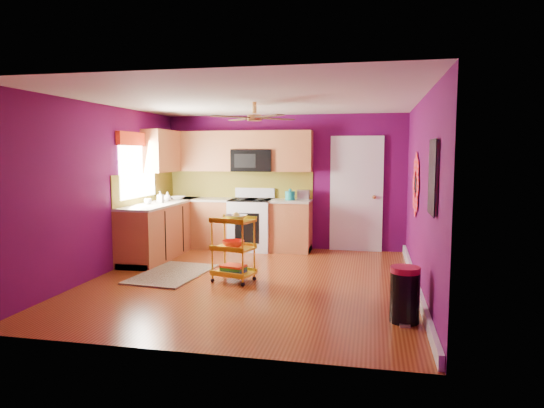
# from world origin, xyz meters

# --- Properties ---
(ground) EXTENTS (5.00, 5.00, 0.00)m
(ground) POSITION_xyz_m (0.00, 0.00, 0.00)
(ground) COLOR maroon
(ground) RESTS_ON ground
(room_envelope) EXTENTS (4.54, 5.04, 2.52)m
(room_envelope) POSITION_xyz_m (0.03, 0.00, 1.63)
(room_envelope) COLOR #590A4C
(room_envelope) RESTS_ON ground
(lower_cabinets) EXTENTS (2.81, 2.31, 0.94)m
(lower_cabinets) POSITION_xyz_m (-1.35, 1.82, 0.43)
(lower_cabinets) COLOR #995129
(lower_cabinets) RESTS_ON ground
(electric_range) EXTENTS (0.76, 0.66, 1.13)m
(electric_range) POSITION_xyz_m (-0.55, 2.17, 0.48)
(electric_range) COLOR white
(electric_range) RESTS_ON ground
(upper_cabinetry) EXTENTS (2.80, 2.30, 1.26)m
(upper_cabinetry) POSITION_xyz_m (-1.24, 2.17, 1.80)
(upper_cabinetry) COLOR #995129
(upper_cabinetry) RESTS_ON ground
(left_window) EXTENTS (0.08, 1.35, 1.08)m
(left_window) POSITION_xyz_m (-2.22, 1.05, 1.74)
(left_window) COLOR white
(left_window) RESTS_ON ground
(panel_door) EXTENTS (0.95, 0.11, 2.15)m
(panel_door) POSITION_xyz_m (1.35, 2.47, 1.02)
(panel_door) COLOR white
(panel_door) RESTS_ON ground
(right_wall_art) EXTENTS (0.04, 2.74, 1.04)m
(right_wall_art) POSITION_xyz_m (2.23, -0.34, 1.44)
(right_wall_art) COLOR black
(right_wall_art) RESTS_ON ground
(ceiling_fan) EXTENTS (1.01, 1.01, 0.26)m
(ceiling_fan) POSITION_xyz_m (0.00, 0.20, 2.29)
(ceiling_fan) COLOR #BF8C3F
(ceiling_fan) RESTS_ON ground
(shag_rug) EXTENTS (1.01, 1.50, 0.02)m
(shag_rug) POSITION_xyz_m (-1.24, 0.11, 0.01)
(shag_rug) COLOR black
(shag_rug) RESTS_ON ground
(rolling_cart) EXTENTS (0.62, 0.51, 0.98)m
(rolling_cart) POSITION_xyz_m (-0.24, -0.08, 0.50)
(rolling_cart) COLOR yellow
(rolling_cart) RESTS_ON ground
(trash_can) EXTENTS (0.33, 0.35, 0.60)m
(trash_can) POSITION_xyz_m (1.99, -1.28, 0.30)
(trash_can) COLOR black
(trash_can) RESTS_ON ground
(teal_kettle) EXTENTS (0.18, 0.18, 0.21)m
(teal_kettle) POSITION_xyz_m (0.17, 2.19, 1.02)
(teal_kettle) COLOR teal
(teal_kettle) RESTS_ON lower_cabinets
(toaster) EXTENTS (0.22, 0.15, 0.18)m
(toaster) POSITION_xyz_m (0.40, 2.31, 1.03)
(toaster) COLOR beige
(toaster) RESTS_ON lower_cabinets
(soap_bottle_a) EXTENTS (0.09, 0.09, 0.20)m
(soap_bottle_a) POSITION_xyz_m (-1.94, 1.27, 1.04)
(soap_bottle_a) COLOR #EA3F72
(soap_bottle_a) RESTS_ON lower_cabinets
(soap_bottle_b) EXTENTS (0.13, 0.13, 0.16)m
(soap_bottle_b) POSITION_xyz_m (-1.94, 1.56, 1.02)
(soap_bottle_b) COLOR white
(soap_bottle_b) RESTS_ON lower_cabinets
(counter_dish) EXTENTS (0.24, 0.24, 0.06)m
(counter_dish) POSITION_xyz_m (-1.87, 1.89, 0.97)
(counter_dish) COLOR white
(counter_dish) RESTS_ON lower_cabinets
(counter_cup) EXTENTS (0.12, 0.12, 0.10)m
(counter_cup) POSITION_xyz_m (-2.02, 0.97, 0.99)
(counter_cup) COLOR white
(counter_cup) RESTS_ON lower_cabinets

